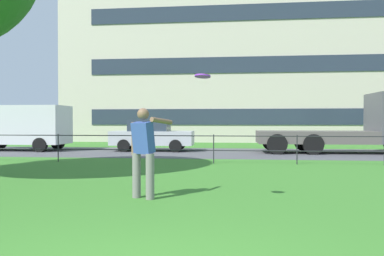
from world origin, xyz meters
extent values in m
cube|color=#4C4C51|center=(0.00, 15.10, 0.00)|extent=(80.00, 6.15, 0.01)
cylinder|color=#232328|center=(-5.61, 10.46, 0.50)|extent=(0.04, 0.04, 1.00)
cylinder|color=#232328|center=(-2.80, 10.46, 0.50)|extent=(0.04, 0.04, 1.00)
cylinder|color=#232328|center=(0.00, 10.46, 0.50)|extent=(0.04, 0.04, 1.00)
cylinder|color=#232328|center=(2.80, 10.46, 0.50)|extent=(0.04, 0.04, 1.00)
cylinder|color=#232328|center=(5.61, 10.46, 0.50)|extent=(0.04, 0.04, 1.00)
cylinder|color=#232328|center=(0.00, 10.46, 0.45)|extent=(28.04, 0.03, 0.03)
cylinder|color=#232328|center=(0.00, 10.46, 0.95)|extent=(28.04, 0.03, 0.03)
cylinder|color=slate|center=(-1.11, 4.26, 0.42)|extent=(0.16, 0.16, 0.85)
cylinder|color=slate|center=(-0.82, 4.13, 0.42)|extent=(0.16, 0.16, 0.85)
cube|color=#334C99|center=(-0.96, 4.19, 1.14)|extent=(0.45, 0.43, 0.61)
sphere|color=brown|center=(-0.96, 4.19, 1.58)|extent=(0.22, 0.22, 0.22)
cylinder|color=brown|center=(-0.65, 4.39, 1.45)|extent=(0.34, 0.61, 0.15)
cylinder|color=brown|center=(-1.17, 4.29, 1.12)|extent=(0.09, 0.09, 0.62)
cylinder|color=purple|center=(0.20, 3.60, 2.20)|extent=(0.36, 0.36, 0.06)
cube|color=silver|center=(-10.18, 15.52, 1.29)|extent=(5.01, 1.98, 1.90)
cube|color=#283342|center=(-8.18, 15.53, 1.62)|extent=(0.13, 1.67, 0.76)
cylinder|color=black|center=(-8.48, 16.46, 0.34)|extent=(0.68, 0.24, 0.68)
cylinder|color=black|center=(-8.47, 14.59, 0.34)|extent=(0.68, 0.24, 0.68)
cylinder|color=black|center=(-11.68, 16.44, 0.34)|extent=(0.68, 0.24, 0.68)
cube|color=#B7BABF|center=(-3.32, 15.93, 0.64)|extent=(4.04, 1.80, 0.68)
cube|color=#2D3847|center=(-3.47, 15.93, 1.26)|extent=(1.94, 1.57, 0.56)
cylinder|color=black|center=(-2.10, 16.77, 0.30)|extent=(0.60, 0.21, 0.60)
cylinder|color=black|center=(-2.06, 15.16, 0.30)|extent=(0.60, 0.21, 0.60)
cylinder|color=black|center=(-4.58, 16.71, 0.30)|extent=(0.60, 0.21, 0.60)
cylinder|color=black|center=(-4.54, 15.09, 0.30)|extent=(0.60, 0.21, 0.60)
cube|color=#56514C|center=(4.36, 15.64, 0.73)|extent=(5.24, 2.40, 0.56)
cylinder|color=black|center=(4.08, 16.69, 0.45)|extent=(0.91, 0.32, 0.90)
cylinder|color=black|center=(4.12, 14.58, 0.45)|extent=(0.91, 0.32, 0.90)
cylinder|color=black|center=(2.52, 16.66, 0.45)|extent=(0.91, 0.32, 0.90)
cylinder|color=black|center=(2.56, 14.55, 0.45)|extent=(0.91, 0.32, 0.90)
cube|color=beige|center=(3.78, 31.71, 8.92)|extent=(31.60, 15.46, 17.83)
cube|color=#283342|center=(3.78, 23.95, 1.78)|extent=(26.55, 0.06, 1.10)
cube|color=#283342|center=(3.78, 23.95, 5.35)|extent=(26.55, 0.06, 1.10)
cube|color=#283342|center=(3.78, 23.95, 8.92)|extent=(26.55, 0.06, 1.10)
camera|label=1|loc=(0.75, -2.90, 1.43)|focal=36.40mm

